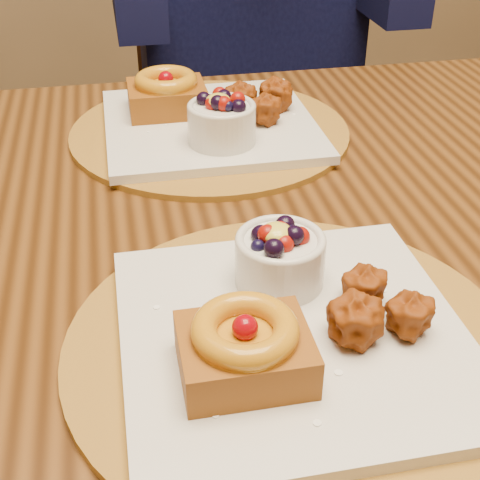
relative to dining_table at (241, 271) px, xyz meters
name	(u,v)px	position (x,y,z in m)	size (l,w,h in m)	color
dining_table	(241,271)	(0.00, 0.00, 0.00)	(1.60, 0.90, 0.76)	#321A09
place_setting_near	(290,326)	(0.00, -0.22, 0.10)	(0.38, 0.38, 0.08)	brown
place_setting_far	(208,119)	(0.00, 0.22, 0.10)	(0.38, 0.38, 0.08)	brown
chair_far	(233,101)	(0.15, 0.84, -0.12)	(0.59, 0.59, 1.00)	black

